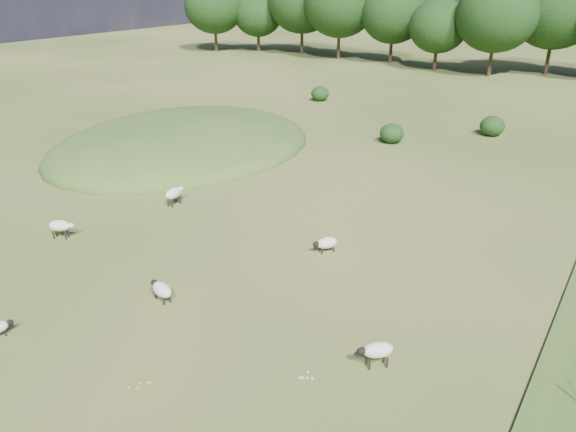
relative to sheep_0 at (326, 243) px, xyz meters
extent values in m
plane|color=#2F4A17|center=(-4.28, 16.44, -0.43)|extent=(160.00, 160.00, 0.00)
ellipsoid|color=#33561E|center=(-16.28, 8.44, -0.43)|extent=(16.00, 20.00, 4.00)
cylinder|color=black|center=(-47.24, 49.01, 1.46)|extent=(0.44, 0.44, 3.77)
ellipsoid|color=black|center=(-47.24, 49.01, 6.07)|extent=(8.81, 8.81, 7.93)
cylinder|color=black|center=(-41.90, 52.67, 1.13)|extent=(0.44, 0.44, 3.12)
ellipsoid|color=black|center=(-41.90, 52.67, 4.95)|extent=(7.28, 7.28, 6.55)
cylinder|color=black|center=(-34.82, 53.79, 1.68)|extent=(0.44, 0.44, 4.21)
ellipsoid|color=black|center=(-34.82, 53.79, 6.82)|extent=(9.83, 9.83, 8.84)
cylinder|color=black|center=(-27.71, 51.99, 1.66)|extent=(0.44, 0.44, 4.18)
ellipsoid|color=black|center=(-27.71, 51.99, 6.77)|extent=(9.75, 9.75, 8.78)
cylinder|color=black|center=(-20.21, 52.69, 1.37)|extent=(0.44, 0.44, 3.61)
ellipsoid|color=black|center=(-20.21, 52.69, 5.78)|extent=(8.41, 8.41, 7.57)
cylinder|color=black|center=(-13.09, 49.87, 1.08)|extent=(0.44, 0.44, 3.02)
ellipsoid|color=black|center=(-13.09, 49.87, 4.77)|extent=(7.04, 7.04, 6.34)
cylinder|color=black|center=(-6.36, 49.43, 1.52)|extent=(0.44, 0.44, 3.90)
ellipsoid|color=black|center=(-6.36, 49.43, 6.28)|extent=(9.09, 9.09, 8.18)
cylinder|color=black|center=(-1.03, 54.34, 1.68)|extent=(0.44, 0.44, 4.22)
ellipsoid|color=black|center=(-1.03, 54.34, 6.84)|extent=(9.85, 9.85, 8.86)
ellipsoid|color=black|center=(-4.55, 17.35, 0.27)|extent=(1.70, 1.70, 1.39)
ellipsoid|color=black|center=(0.92, 23.20, 0.31)|extent=(1.80, 1.80, 1.47)
ellipsoid|color=black|center=(-15.93, 26.76, 0.26)|extent=(1.67, 1.67, 1.37)
ellipsoid|color=beige|center=(0.02, 0.03, 0.00)|extent=(0.98, 1.09, 0.50)
ellipsoid|color=black|center=(-0.28, -0.40, 0.04)|extent=(0.37, 0.39, 0.25)
cylinder|color=black|center=(-0.04, -0.27, -0.34)|extent=(0.07, 0.07, 0.18)
cylinder|color=black|center=(-0.24, -0.13, -0.34)|extent=(0.07, 0.07, 0.18)
cylinder|color=black|center=(0.28, 0.19, -0.34)|extent=(0.07, 0.07, 0.18)
cylinder|color=black|center=(0.08, 0.33, -0.34)|extent=(0.07, 0.07, 0.18)
ellipsoid|color=beige|center=(-9.29, 0.28, 0.24)|extent=(0.65, 1.12, 0.55)
ellipsoid|color=silver|center=(-9.33, 0.86, 0.28)|extent=(0.29, 0.37, 0.28)
cylinder|color=black|center=(-9.45, 0.59, -0.23)|extent=(0.08, 0.08, 0.39)
cylinder|color=black|center=(-9.18, 0.61, -0.23)|extent=(0.08, 0.08, 0.39)
cylinder|color=black|center=(-9.40, -0.04, -0.23)|extent=(0.08, 0.08, 0.39)
cylinder|color=black|center=(-9.13, -0.02, -0.23)|extent=(0.08, 0.08, 0.39)
ellipsoid|color=black|center=(-5.97, -11.04, -0.04)|extent=(0.27, 0.32, 0.21)
cylinder|color=black|center=(-6.13, -11.20, -0.35)|extent=(0.06, 0.06, 0.15)
cylinder|color=black|center=(-5.94, -11.27, -0.35)|extent=(0.06, 0.06, 0.15)
ellipsoid|color=beige|center=(-3.13, -6.75, 0.03)|extent=(1.13, 0.80, 0.52)
ellipsoid|color=black|center=(-3.66, -6.60, 0.06)|extent=(0.39, 0.33, 0.26)
cylinder|color=black|center=(-3.45, -6.79, -0.33)|extent=(0.07, 0.07, 0.19)
cylinder|color=black|center=(-3.38, -6.55, -0.33)|extent=(0.07, 0.07, 0.19)
cylinder|color=black|center=(-2.88, -6.96, -0.33)|extent=(0.07, 0.07, 0.19)
cylinder|color=black|center=(-2.81, -6.71, -0.33)|extent=(0.07, 0.07, 0.19)
ellipsoid|color=beige|center=(5.15, -5.86, 0.17)|extent=(1.05, 1.05, 0.50)
ellipsoid|color=black|center=(4.78, -6.23, 0.21)|extent=(0.39, 0.39, 0.25)
cylinder|color=black|center=(5.04, -6.14, -0.25)|extent=(0.07, 0.07, 0.35)
cylinder|color=black|center=(4.86, -5.97, -0.25)|extent=(0.07, 0.07, 0.35)
cylinder|color=black|center=(5.44, -5.74, -0.25)|extent=(0.07, 0.07, 0.35)
cylinder|color=black|center=(5.26, -5.57, -0.25)|extent=(0.07, 0.07, 0.35)
ellipsoid|color=beige|center=(-10.86, -5.47, 0.19)|extent=(1.13, 0.92, 0.51)
ellipsoid|color=silver|center=(-10.38, -5.22, 0.22)|extent=(0.40, 0.36, 0.26)
cylinder|color=black|center=(-10.66, -5.22, -0.25)|extent=(0.07, 0.07, 0.36)
cylinder|color=black|center=(-10.54, -5.44, -0.25)|extent=(0.07, 0.07, 0.36)
cylinder|color=black|center=(-11.17, -5.49, -0.25)|extent=(0.07, 0.07, 0.36)
cylinder|color=black|center=(-11.06, -5.71, -0.25)|extent=(0.07, 0.07, 0.36)
camera|label=1|loc=(10.57, -19.15, 10.82)|focal=35.00mm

